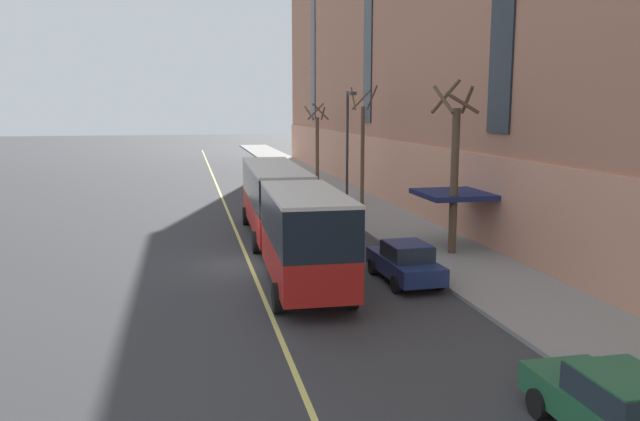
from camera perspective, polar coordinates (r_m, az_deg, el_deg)
ground_plane at (r=26.65m, az=-6.18°, el=-4.92°), size 260.00×260.00×0.00m
sidewalk at (r=31.55m, az=9.35°, el=-2.60°), size 4.58×160.00×0.15m
city_bus at (r=27.77m, az=-3.31°, el=0.20°), size 3.24×19.05×3.69m
parked_car_white_0 at (r=49.96m, az=-2.90°, el=2.75°), size 2.11×4.82×1.56m
parked_car_green_1 at (r=13.94m, az=25.61°, el=-16.10°), size 1.94×4.30×1.56m
parked_car_silver_2 at (r=35.70m, az=0.82°, el=0.08°), size 2.00×4.53×1.56m
parked_car_champagne_3 at (r=56.48m, az=-4.02°, el=3.50°), size 2.01×4.62×1.56m
parked_car_navy_5 at (r=23.90m, az=7.80°, el=-4.70°), size 1.98×4.28×1.56m
parked_car_red_6 at (r=43.90m, az=-1.72°, el=1.83°), size 1.99×4.73×1.56m
street_tree_mid_block at (r=27.96m, az=12.16°, el=3.90°), size 1.68×1.90×7.67m
street_tree_far_uptown at (r=41.73m, az=3.90°, el=5.80°), size 1.59×1.50×7.83m
street_tree_far_downtown at (r=55.88m, az=-0.26°, el=6.38°), size 2.02×1.85×6.81m
street_lamp at (r=38.31m, az=2.59°, el=6.50°), size 0.36×1.48×7.38m
fire_hydrant at (r=37.05m, az=3.08°, el=-0.04°), size 0.42×0.24×0.72m
lane_centerline at (r=29.54m, az=-7.02°, el=-3.51°), size 0.16×140.00×0.01m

